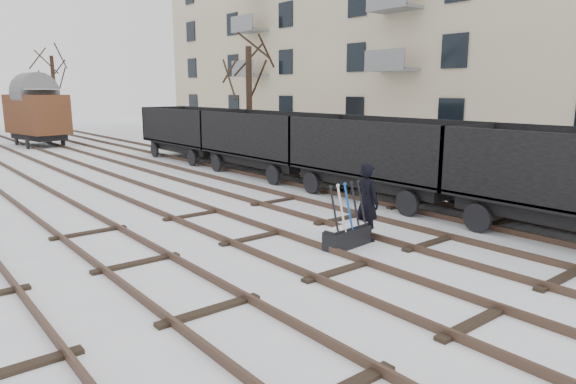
{
  "coord_description": "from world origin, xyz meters",
  "views": [
    {
      "loc": [
        -6.97,
        -6.96,
        3.6
      ],
      "look_at": [
        0.58,
        2.38,
        1.2
      ],
      "focal_mm": 32.0,
      "sensor_mm": 36.0,
      "label": 1
    }
  ],
  "objects": [
    {
      "name": "worker",
      "position": [
        2.08,
        1.21,
        0.95
      ],
      "size": [
        0.48,
        0.71,
        1.91
      ],
      "primitive_type": "imported",
      "rotation": [
        0.0,
        0.0,
        1.54
      ],
      "color": "black",
      "rests_on": "ground"
    },
    {
      "name": "tracks",
      "position": [
        -0.0,
        13.67,
        0.07
      ],
      "size": [
        13.9,
        52.0,
        0.16
      ],
      "color": "black",
      "rests_on": "ground"
    },
    {
      "name": "tree_near",
      "position": [
        7.5,
        13.95,
        2.82
      ],
      "size": [
        0.3,
        0.3,
        5.63
      ],
      "primitive_type": "cylinder",
      "color": "black",
      "rests_on": "ground"
    },
    {
      "name": "ground",
      "position": [
        0.0,
        0.0,
        0.0
      ],
      "size": [
        120.0,
        120.0,
        0.0
      ],
      "primitive_type": "plane",
      "color": "white",
      "rests_on": "ground"
    },
    {
      "name": "freight_wagon_b",
      "position": [
        6.0,
        4.2,
        1.02
      ],
      "size": [
        2.61,
        6.53,
        2.67
      ],
      "color": "black",
      "rests_on": "ground"
    },
    {
      "name": "box_van_wagon",
      "position": [
        1.43,
        29.25,
        2.12
      ],
      "size": [
        3.33,
        5.14,
        3.64
      ],
      "rotation": [
        0.0,
        0.0,
        0.18
      ],
      "color": "black",
      "rests_on": "ground"
    },
    {
      "name": "ground_frame",
      "position": [
        1.33,
        1.11,
        0.28
      ],
      "size": [
        1.34,
        0.55,
        1.49
      ],
      "rotation": [
        0.0,
        0.0,
        0.1
      ],
      "color": "black",
      "rests_on": "ground"
    },
    {
      "name": "tree_far_right",
      "position": [
        4.98,
        38.14,
        3.14
      ],
      "size": [
        0.3,
        0.3,
        6.28
      ],
      "primitive_type": "cylinder",
      "color": "black",
      "rests_on": "ground"
    },
    {
      "name": "apartment_block",
      "position": [
        19.95,
        14.0,
        8.05
      ],
      "size": [
        10.12,
        45.0,
        16.1
      ],
      "color": "beige",
      "rests_on": "ground"
    },
    {
      "name": "freight_wagon_d",
      "position": [
        6.0,
        17.0,
        1.02
      ],
      "size": [
        2.61,
        6.53,
        2.67
      ],
      "color": "black",
      "rests_on": "ground"
    },
    {
      "name": "freight_wagon_c",
      "position": [
        6.0,
        10.6,
        1.02
      ],
      "size": [
        2.61,
        6.53,
        2.67
      ],
      "color": "black",
      "rests_on": "ground"
    }
  ]
}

